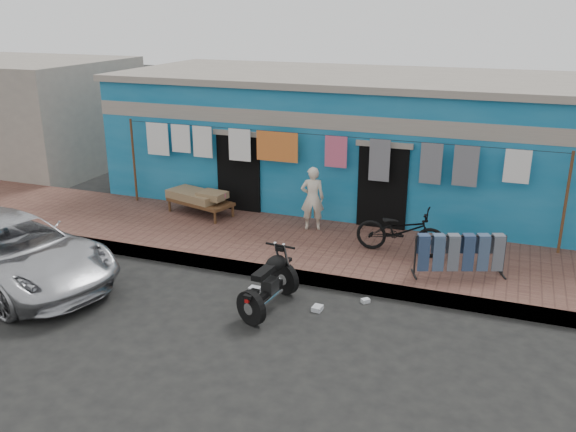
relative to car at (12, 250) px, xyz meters
The scene contains 15 objects.
ground 4.70m from the car, ahead, with size 80.00×80.00×0.00m, color black.
sidewalk 5.73m from the car, 35.49° to the left, with size 28.00×3.00×0.25m, color brown.
curb 5.04m from the car, 21.86° to the left, with size 28.00×0.10×0.25m, color gray.
building 8.72m from the car, 57.53° to the left, with size 12.20×5.20×3.36m.
neighbor_left 9.74m from the car, 130.97° to the left, with size 6.00×5.00×3.40m, color #9E9384.
clothesline 6.37m from the car, 46.78° to the left, with size 10.06×0.06×2.10m.
car is the anchor object (origin of this frame).
seated_person 6.15m from the car, 42.34° to the left, with size 0.51×0.34×1.43m, color beige.
bicycle 7.48m from the car, 27.25° to the left, with size 0.63×1.80×1.16m, color black.
motorcycle 4.95m from the car, ahead, with size 0.70×1.63×1.03m, color black, non-canonical shape.
charpoy 4.51m from the car, 67.75° to the left, with size 1.86×1.25×0.57m, color brown, non-canonical shape.
jeans_rack 8.32m from the car, 19.12° to the left, with size 1.73×0.93×0.83m, color black, non-canonical shape.
litter_a 4.62m from the car, 15.43° to the left, with size 0.21×0.16×0.09m, color silver.
litter_b 6.62m from the car, 13.28° to the left, with size 0.14×0.11×0.07m, color silver.
litter_c 5.82m from the car, ahead, with size 0.20×0.16×0.08m, color silver.
Camera 1 is at (3.91, -8.36, 4.96)m, focal length 38.00 mm.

